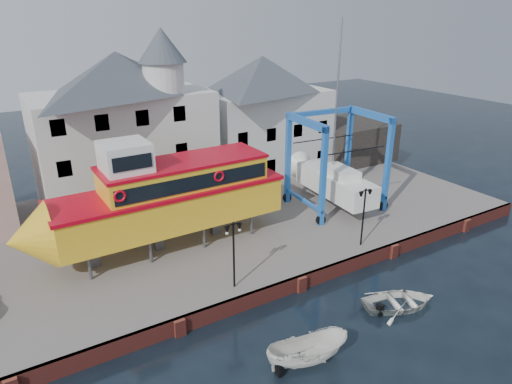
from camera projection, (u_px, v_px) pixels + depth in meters
ground at (301, 291)px, 28.21m from camera, size 140.00×140.00×0.00m
hardstanding at (220, 219)px, 36.77m from camera, size 44.00×22.00×1.00m
quay_wall at (300, 283)px, 28.11m from camera, size 44.00×0.47×1.00m
building_white_main at (124, 125)px, 37.79m from camera, size 14.00×8.30×14.00m
building_white_right at (262, 114)px, 45.22m from camera, size 12.00×8.00×11.20m
shed_dark at (349, 140)px, 49.77m from camera, size 8.00×7.00×4.00m
lamp_post_left at (233, 238)px, 25.70m from camera, size 1.12×0.32×4.20m
lamp_post_right at (365, 203)px, 30.51m from camera, size 1.12×0.32×4.20m
tour_boat at (155, 199)px, 29.88m from camera, size 17.80×4.52×7.72m
travel_lift at (329, 175)px, 37.90m from camera, size 7.27×9.91×14.73m
motorboat_a at (307, 363)px, 22.41m from camera, size 4.48×2.50×1.63m
motorboat_b at (399, 306)px, 26.69m from camera, size 5.16×4.38×0.91m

